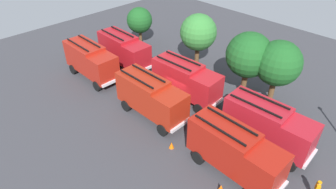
# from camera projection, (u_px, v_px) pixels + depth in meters

# --- Properties ---
(ground_plane) EXTENTS (55.84, 55.84, 0.00)m
(ground_plane) POSITION_uv_depth(u_px,v_px,m) (168.00, 106.00, 28.22)
(ground_plane) COLOR #38383D
(fire_truck_0) EXTENTS (7.20, 2.76, 3.88)m
(fire_truck_0) POSITION_uv_depth(u_px,v_px,m) (91.00, 60.00, 31.50)
(fire_truck_0) COLOR #A41F13
(fire_truck_0) RESTS_ON ground
(fire_truck_1) EXTENTS (7.24, 2.85, 3.88)m
(fire_truck_1) POSITION_uv_depth(u_px,v_px,m) (151.00, 96.00, 25.89)
(fire_truck_1) COLOR #9F2110
(fire_truck_1) RESTS_ON ground
(fire_truck_2) EXTENTS (7.23, 2.83, 3.88)m
(fire_truck_2) POSITION_uv_depth(u_px,v_px,m) (235.00, 150.00, 20.47)
(fire_truck_2) COLOR #9C190F
(fire_truck_2) RESTS_ON ground
(fire_truck_3) EXTENTS (7.24, 2.85, 3.88)m
(fire_truck_3) POSITION_uv_depth(u_px,v_px,m) (124.00, 49.00, 33.66)
(fire_truck_3) COLOR #A7151D
(fire_truck_3) RESTS_ON ground
(fire_truck_4) EXTENTS (7.32, 3.05, 3.88)m
(fire_truck_4) POSITION_uv_depth(u_px,v_px,m) (186.00, 79.00, 28.24)
(fire_truck_4) COLOR #AF181E
(fire_truck_4) RESTS_ON ground
(fire_truck_5) EXTENTS (7.30, 3.00, 3.88)m
(fire_truck_5) POSITION_uv_depth(u_px,v_px,m) (268.00, 124.00, 22.74)
(fire_truck_5) COLOR #A81823
(fire_truck_5) RESTS_ON ground
(firefighter_2) EXTENTS (0.39, 0.48, 1.60)m
(firefighter_2) POSITION_uv_depth(u_px,v_px,m) (317.00, 189.00, 19.29)
(firefighter_2) COLOR black
(firefighter_2) RESTS_ON ground
(tree_0) EXTENTS (3.31, 3.31, 5.13)m
(tree_0) POSITION_uv_depth(u_px,v_px,m) (139.00, 20.00, 37.69)
(tree_0) COLOR brown
(tree_0) RESTS_ON ground
(tree_1) EXTENTS (4.11, 4.11, 6.37)m
(tree_1) POSITION_uv_depth(u_px,v_px,m) (198.00, 32.00, 32.31)
(tree_1) COLOR brown
(tree_1) RESTS_ON ground
(tree_2) EXTENTS (4.36, 4.36, 6.76)m
(tree_2) POSITION_uv_depth(u_px,v_px,m) (249.00, 55.00, 27.23)
(tree_2) COLOR brown
(tree_2) RESTS_ON ground
(tree_3) EXTENTS (4.22, 4.22, 6.55)m
(tree_3) POSITION_uv_depth(u_px,v_px,m) (278.00, 63.00, 26.20)
(tree_3) COLOR brown
(tree_3) RESTS_ON ground
(traffic_cone_0) EXTENTS (0.47, 0.47, 0.67)m
(traffic_cone_0) POSITION_uv_depth(u_px,v_px,m) (181.00, 79.00, 31.80)
(traffic_cone_0) COLOR #F2600C
(traffic_cone_0) RESTS_ON ground
(traffic_cone_1) EXTENTS (0.48, 0.48, 0.68)m
(traffic_cone_1) POSITION_uv_depth(u_px,v_px,m) (221.00, 188.00, 19.98)
(traffic_cone_1) COLOR #F2600C
(traffic_cone_1) RESTS_ON ground
(traffic_cone_2) EXTENTS (0.41, 0.41, 0.58)m
(traffic_cone_2) POSITION_uv_depth(u_px,v_px,m) (172.00, 145.00, 23.48)
(traffic_cone_2) COLOR #F2600C
(traffic_cone_2) RESTS_ON ground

